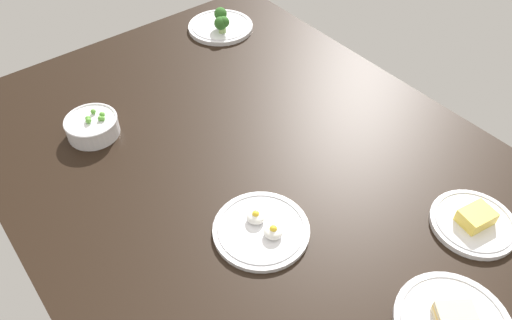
% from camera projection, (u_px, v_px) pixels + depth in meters
% --- Properties ---
extents(dining_table, '(1.58, 1.16, 0.04)m').
position_uv_depth(dining_table, '(256.00, 171.00, 1.29)').
color(dining_table, black).
rests_on(dining_table, ground).
extents(plate_broccoli, '(0.23, 0.23, 0.08)m').
position_uv_depth(plate_broccoli, '(221.00, 25.00, 1.73)').
color(plate_broccoli, silver).
rests_on(plate_broccoli, dining_table).
extents(plate_eggs, '(0.22, 0.22, 0.04)m').
position_uv_depth(plate_eggs, '(262.00, 229.00, 1.12)').
color(plate_eggs, silver).
rests_on(plate_eggs, dining_table).
extents(plate_cheese, '(0.19, 0.19, 0.05)m').
position_uv_depth(plate_cheese, '(474.00, 222.00, 1.13)').
color(plate_cheese, silver).
rests_on(plate_cheese, dining_table).
extents(bowl_peas, '(0.14, 0.14, 0.06)m').
position_uv_depth(bowl_peas, '(92.00, 126.00, 1.34)').
color(bowl_peas, silver).
rests_on(bowl_peas, dining_table).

